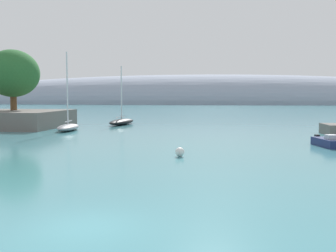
# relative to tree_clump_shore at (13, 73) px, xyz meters

# --- Properties ---
(water) EXTENTS (600.00, 600.00, 0.00)m
(water) POSITION_rel_tree_clump_shore_xyz_m (24.96, -40.81, -7.74)
(water) COLOR teal
(water) RESTS_ON ground
(shore_outcrop) EXTENTS (17.80, 13.82, 2.37)m
(shore_outcrop) POSITION_rel_tree_clump_shore_xyz_m (-1.29, -1.43, -6.55)
(shore_outcrop) COLOR #66605B
(shore_outcrop) RESTS_ON ground
(tree_clump_shore) EXTENTS (7.67, 7.67, 8.83)m
(tree_clump_shore) POSITION_rel_tree_clump_shore_xyz_m (0.00, 0.00, 0.00)
(tree_clump_shore) COLOR brown
(tree_clump_shore) RESTS_ON shore_outcrop
(distant_ridge) EXTENTS (348.42, 54.40, 32.74)m
(distant_ridge) POSITION_rel_tree_clump_shore_xyz_m (19.25, 163.59, -7.74)
(distant_ridge) COLOR #8E99AD
(distant_ridge) RESTS_ON ground
(sailboat_black_near_shore) EXTENTS (3.49, 8.21, 9.06)m
(sailboat_black_near_shore) POSITION_rel_tree_clump_shore_xyz_m (14.98, 4.99, -7.22)
(sailboat_black_near_shore) COLOR black
(sailboat_black_near_shore) RESTS_ON water
(sailboat_grey_outer_mooring) EXTENTS (2.49, 6.21, 10.04)m
(sailboat_grey_outer_mooring) POSITION_rel_tree_clump_shore_xyz_m (10.65, -6.06, -7.19)
(sailboat_grey_outer_mooring) COLOR gray
(sailboat_grey_outer_mooring) RESTS_ON water
(motorboat_navy_foreground) EXTENTS (2.20, 4.27, 1.11)m
(motorboat_navy_foreground) POSITION_rel_tree_clump_shore_xyz_m (39.32, -18.02, -7.34)
(motorboat_navy_foreground) COLOR navy
(motorboat_navy_foreground) RESTS_ON water
(mooring_buoy_white) EXTENTS (0.68, 0.68, 0.68)m
(mooring_buoy_white) POSITION_rel_tree_clump_shore_xyz_m (26.80, -25.22, -7.40)
(mooring_buoy_white) COLOR silver
(mooring_buoy_white) RESTS_ON water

